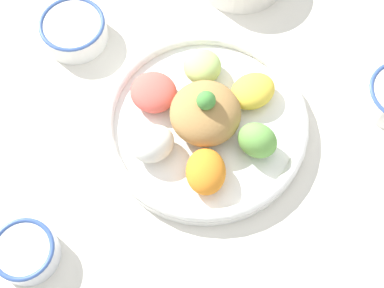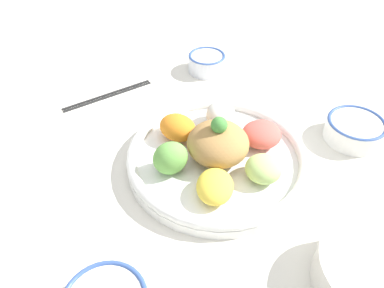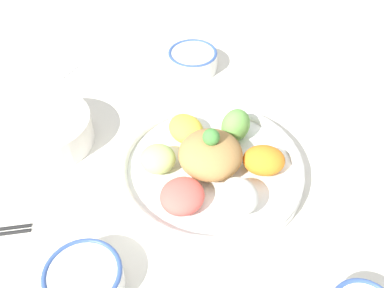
% 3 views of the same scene
% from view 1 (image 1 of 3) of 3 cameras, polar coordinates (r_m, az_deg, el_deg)
% --- Properties ---
extents(ground_plane, '(2.40, 2.40, 0.00)m').
position_cam_1_polar(ground_plane, '(0.90, 1.88, 0.72)').
color(ground_plane, silver).
extents(salad_platter, '(0.34, 0.34, 0.11)m').
position_cam_1_polar(salad_platter, '(0.88, 1.23, 2.45)').
color(salad_platter, white).
rests_on(salad_platter, ground_plane).
extents(sauce_bowl_red, '(0.10, 0.10, 0.05)m').
position_cam_1_polar(sauce_bowl_red, '(0.85, -17.32, -10.91)').
color(sauce_bowl_red, white).
rests_on(sauce_bowl_red, ground_plane).
extents(sauce_bowl_dark, '(0.12, 0.12, 0.05)m').
position_cam_1_polar(sauce_bowl_dark, '(1.00, -12.51, 11.84)').
color(sauce_bowl_dark, white).
rests_on(sauce_bowl_dark, ground_plane).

